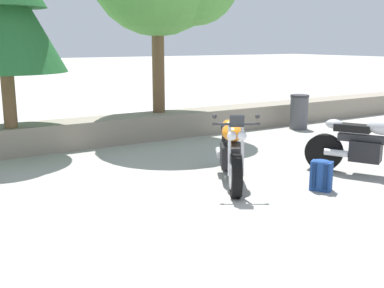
{
  "coord_description": "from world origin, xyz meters",
  "views": [
    {
      "loc": [
        -1.46,
        -4.66,
        2.14
      ],
      "look_at": [
        2.13,
        1.2,
        0.65
      ],
      "focal_mm": 44.11,
      "sensor_mm": 36.0,
      "label": 1
    }
  ],
  "objects_px": {
    "motorcycle_orange_centre": "(231,152)",
    "pine_tree_mid_left": "(1,0)",
    "trash_bin": "(299,112)",
    "motorcycle_silver_far_right": "(371,147)",
    "rider_backpack": "(321,174)"
  },
  "relations": [
    {
      "from": "rider_backpack",
      "to": "pine_tree_mid_left",
      "type": "relative_size",
      "value": 0.13
    },
    {
      "from": "motorcycle_silver_far_right",
      "to": "trash_bin",
      "type": "xyz_separation_m",
      "value": [
        2.05,
        3.75,
        -0.05
      ]
    },
    {
      "from": "motorcycle_silver_far_right",
      "to": "rider_backpack",
      "type": "height_order",
      "value": "motorcycle_silver_far_right"
    },
    {
      "from": "motorcycle_orange_centre",
      "to": "pine_tree_mid_left",
      "type": "xyz_separation_m",
      "value": [
        -2.53,
        3.59,
        2.39
      ]
    },
    {
      "from": "pine_tree_mid_left",
      "to": "motorcycle_orange_centre",
      "type": "bearing_deg",
      "value": -54.79
    },
    {
      "from": "motorcycle_orange_centre",
      "to": "rider_backpack",
      "type": "relative_size",
      "value": 3.92
    },
    {
      "from": "rider_backpack",
      "to": "pine_tree_mid_left",
      "type": "xyz_separation_m",
      "value": [
        -3.43,
        4.6,
        2.63
      ]
    },
    {
      "from": "rider_backpack",
      "to": "pine_tree_mid_left",
      "type": "bearing_deg",
      "value": 126.74
    },
    {
      "from": "rider_backpack",
      "to": "motorcycle_orange_centre",
      "type": "bearing_deg",
      "value": 131.71
    },
    {
      "from": "motorcycle_orange_centre",
      "to": "trash_bin",
      "type": "relative_size",
      "value": 2.14
    },
    {
      "from": "motorcycle_orange_centre",
      "to": "pine_tree_mid_left",
      "type": "distance_m",
      "value": 5.0
    },
    {
      "from": "rider_backpack",
      "to": "trash_bin",
      "type": "height_order",
      "value": "trash_bin"
    },
    {
      "from": "motorcycle_orange_centre",
      "to": "motorcycle_silver_far_right",
      "type": "relative_size",
      "value": 0.98
    },
    {
      "from": "motorcycle_silver_far_right",
      "to": "pine_tree_mid_left",
      "type": "distance_m",
      "value": 6.89
    },
    {
      "from": "motorcycle_orange_centre",
      "to": "trash_bin",
      "type": "distance_m",
      "value": 5.07
    }
  ]
}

